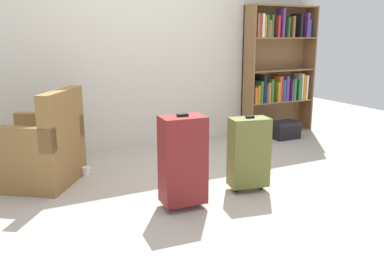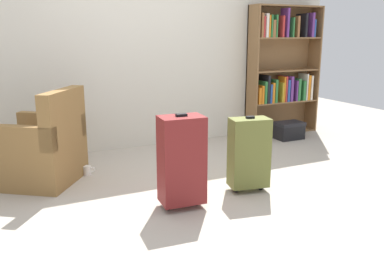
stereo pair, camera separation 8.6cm
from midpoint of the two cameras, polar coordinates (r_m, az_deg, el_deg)
name	(u,v)px [view 1 (the left image)]	position (r m, az deg, el deg)	size (l,w,h in m)	color
ground_plane	(196,193)	(3.72, -0.10, -8.52)	(9.92, 9.92, 0.00)	#B2A899
back_wall	(129,42)	(5.09, -9.30, 12.32)	(5.67, 0.10, 2.60)	beige
bookshelf	(277,69)	(5.94, 11.39, 8.67)	(1.07, 0.28, 1.77)	brown
armchair	(40,151)	(4.13, -21.06, -2.51)	(0.97, 0.97, 0.90)	olive
mug	(86,171)	(4.28, -15.15, -5.31)	(0.12, 0.08, 0.10)	white
storage_box	(285,129)	(5.70, 12.45, 0.35)	(0.37, 0.25, 0.23)	black
suitcase_dark_red	(183,160)	(3.29, -2.04, -3.93)	(0.37, 0.26, 0.79)	maroon
suitcase_olive	(249,152)	(3.69, 7.27, -2.83)	(0.38, 0.26, 0.69)	brown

